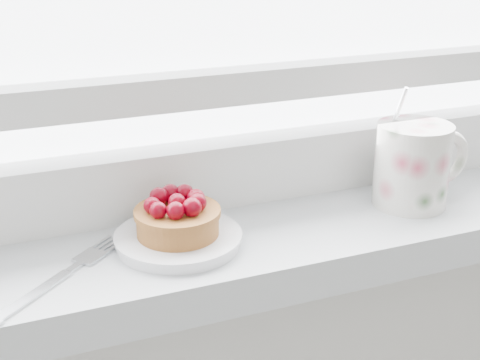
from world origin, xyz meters
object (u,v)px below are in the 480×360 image
floral_mug (414,163)px  fork (56,280)px  saucer (178,239)px  raspberry_tart (177,216)px

floral_mug → fork: size_ratio=0.91×
floral_mug → saucer: bearing=-179.9°
raspberry_tart → fork: bearing=-167.3°
saucer → floral_mug: 0.27m
fork → floral_mug: bearing=4.0°
raspberry_tart → fork: raspberry_tart is taller
raspberry_tart → saucer: bearing=-110.5°
raspberry_tart → floral_mug: bearing=-0.0°
raspberry_tart → floral_mug: floral_mug is taller
saucer → raspberry_tart: size_ratio=1.49×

